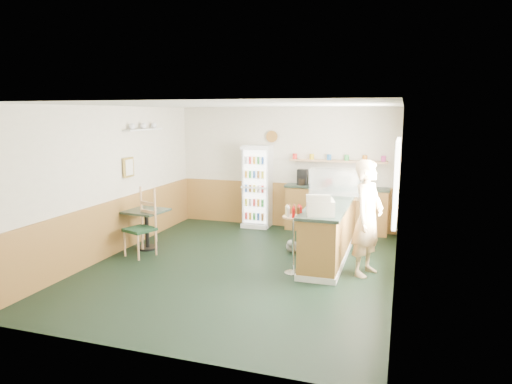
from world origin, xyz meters
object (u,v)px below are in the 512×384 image
at_px(display_case, 335,183).
at_px(condiment_stand, 293,229).
at_px(cash_register, 320,207).
at_px(cafe_chair, 142,220).
at_px(shopkeeper, 368,218).
at_px(drinks_fridge, 257,186).
at_px(cafe_table, 147,222).

distance_m(display_case, condiment_stand, 1.73).
bearing_deg(cash_register, cafe_chair, 162.84).
distance_m(cash_register, condiment_stand, 0.57).
height_order(shopkeeper, condiment_stand, shopkeeper).
bearing_deg(display_case, drinks_fridge, 147.81).
bearing_deg(cafe_table, cafe_chair, -71.12).
relative_size(drinks_fridge, shopkeeper, 1.00).
xyz_separation_m(shopkeeper, condiment_stand, (-1.12, -0.33, -0.19)).
height_order(drinks_fridge, display_case, drinks_fridge).
bearing_deg(shopkeeper, drinks_fridge, 66.84).
xyz_separation_m(cash_register, shopkeeper, (0.70, 0.34, -0.20)).
bearing_deg(condiment_stand, cafe_chair, 176.83).
height_order(display_case, cafe_chair, display_case).
height_order(drinks_fridge, shopkeeper, drinks_fridge).
bearing_deg(condiment_stand, drinks_fridge, 118.20).
bearing_deg(cafe_table, shopkeeper, -2.07).
xyz_separation_m(display_case, condiment_stand, (-0.42, -1.60, -0.53)).
distance_m(cash_register, cafe_table, 3.49).
bearing_deg(cash_register, condiment_stand, 164.48).
bearing_deg(cafe_chair, shopkeeper, 22.58).
xyz_separation_m(drinks_fridge, cash_register, (1.93, -2.82, 0.20)).
distance_m(condiment_stand, cafe_table, 3.02).
relative_size(condiment_stand, cafe_table, 1.45).
relative_size(shopkeeper, cafe_chair, 1.50).
bearing_deg(cafe_chair, cafe_table, 129.02).
distance_m(shopkeeper, cafe_chair, 4.00).
distance_m(drinks_fridge, cash_register, 3.43).
distance_m(drinks_fridge, condiment_stand, 3.20).
height_order(display_case, condiment_stand, display_case).
bearing_deg(condiment_stand, shopkeeper, 16.31).
bearing_deg(shopkeeper, cafe_table, 108.08).
height_order(cash_register, shopkeeper, shopkeeper).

